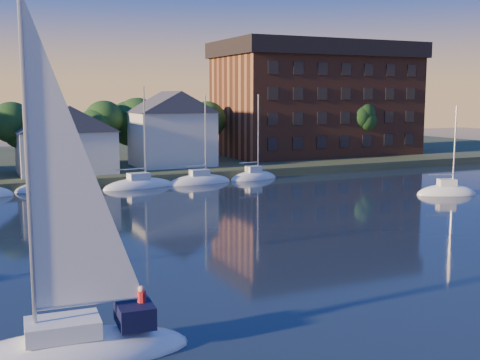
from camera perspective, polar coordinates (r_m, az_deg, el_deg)
ground at (r=26.23m, az=19.25°, el=-15.43°), size 260.00×260.00×0.00m
shoreline_land at (r=94.23m, az=-14.12°, el=1.54°), size 160.00×50.00×2.00m
wooden_dock at (r=71.91m, az=-10.72°, el=-0.30°), size 120.00×3.00×1.00m
clubhouse_centre at (r=75.10m, az=-16.21°, el=3.81°), size 11.55×8.40×8.08m
clubhouse_east at (r=80.23m, az=-6.49°, el=4.94°), size 10.50×8.40×9.80m
condo_block at (r=96.64m, az=7.27°, el=7.70°), size 31.00×17.00×17.40m
tree_line at (r=82.40m, az=-11.36°, el=5.74°), size 93.40×5.40×8.90m
moored_fleet at (r=67.07m, az=-20.08°, el=-1.16°), size 63.50×2.40×12.05m
hero_sailboat at (r=25.22m, az=-16.03°, el=-14.70°), size 10.21×3.86×15.42m
drifting_sailboat_right at (r=66.05m, az=18.98°, el=-1.25°), size 6.65×4.21×10.30m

